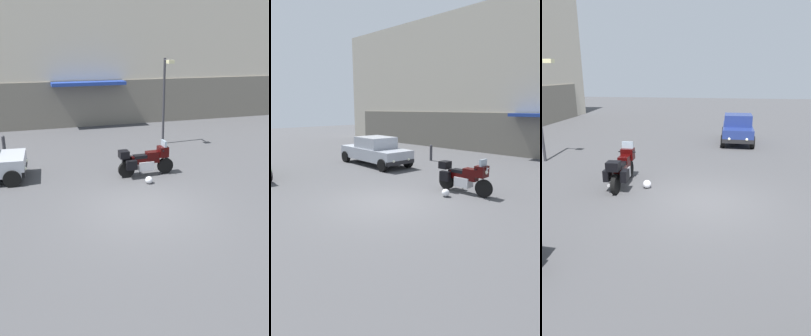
% 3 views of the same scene
% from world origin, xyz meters
% --- Properties ---
extents(ground_plane, '(80.00, 80.00, 0.00)m').
position_xyz_m(ground_plane, '(0.00, 0.00, 0.00)').
color(ground_plane, '#424244').
extents(building_facade_rear, '(38.77, 3.40, 10.01)m').
position_xyz_m(building_facade_rear, '(0.00, 13.63, 4.96)').
color(building_facade_rear, beige).
rests_on(building_facade_rear, ground).
extents(motorcycle, '(2.26, 0.77, 1.36)m').
position_xyz_m(motorcycle, '(1.05, 2.90, 0.62)').
color(motorcycle, black).
rests_on(motorcycle, ground).
extents(helmet, '(0.28, 0.28, 0.28)m').
position_xyz_m(helmet, '(0.91, 2.02, 0.14)').
color(helmet, silver).
rests_on(helmet, ground).
extents(streetlamp_curbside, '(0.28, 0.94, 4.29)m').
position_xyz_m(streetlamp_curbside, '(3.48, 7.04, 2.64)').
color(streetlamp_curbside, '#2D2D33').
rests_on(streetlamp_curbside, ground).
extents(bollard_curbside, '(0.16, 0.16, 0.96)m').
position_xyz_m(bollard_curbside, '(-4.34, 7.35, 0.51)').
color(bollard_curbside, '#333338').
rests_on(bollard_curbside, ground).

